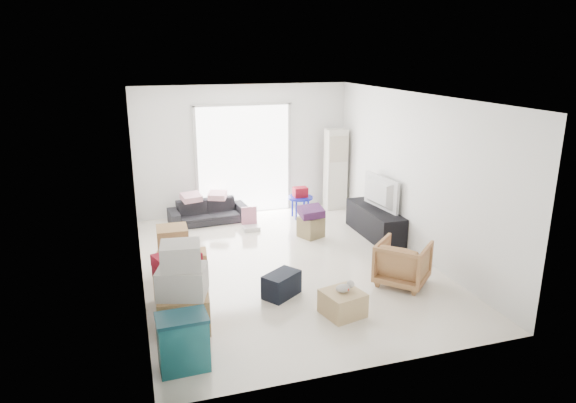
# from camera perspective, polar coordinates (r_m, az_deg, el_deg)

# --- Properties ---
(room_shell) EXTENTS (4.98, 6.48, 3.18)m
(room_shell) POSITION_cam_1_polar(r_m,az_deg,el_deg) (8.00, -0.27, 1.93)
(room_shell) COLOR white
(room_shell) RESTS_ON ground
(sliding_door) EXTENTS (2.10, 0.04, 2.33)m
(sliding_door) POSITION_cam_1_polar(r_m,az_deg,el_deg) (10.83, -4.94, 5.14)
(sliding_door) COLOR white
(sliding_door) RESTS_ON room_shell
(ac_tower) EXTENTS (0.45, 0.30, 1.75)m
(ac_tower) POSITION_cam_1_polar(r_m,az_deg,el_deg) (11.18, 5.30, 3.56)
(ac_tower) COLOR silver
(ac_tower) RESTS_ON room_shell
(tv_console) EXTENTS (0.48, 1.60, 0.53)m
(tv_console) POSITION_cam_1_polar(r_m,az_deg,el_deg) (9.75, 9.63, -2.26)
(tv_console) COLOR black
(tv_console) RESTS_ON room_shell
(television) EXTENTS (0.72, 1.11, 0.14)m
(television) POSITION_cam_1_polar(r_m,az_deg,el_deg) (9.65, 9.72, -0.37)
(television) COLOR black
(television) RESTS_ON tv_console
(sofa) EXTENTS (1.59, 0.57, 0.61)m
(sofa) POSITION_cam_1_polar(r_m,az_deg,el_deg) (10.46, -8.88, -0.72)
(sofa) COLOR #232327
(sofa) RESTS_ON room_shell
(pillow_left) EXTENTS (0.48, 0.42, 0.13)m
(pillow_left) POSITION_cam_1_polar(r_m,az_deg,el_deg) (10.36, -10.74, 1.16)
(pillow_left) COLOR #E5A7B0
(pillow_left) RESTS_ON sofa
(pillow_right) EXTENTS (0.38, 0.35, 0.11)m
(pillow_right) POSITION_cam_1_polar(r_m,az_deg,el_deg) (10.43, -7.86, 1.33)
(pillow_right) COLOR #E5A7B0
(pillow_right) RESTS_ON sofa
(armchair) EXTENTS (0.97, 0.97, 0.73)m
(armchair) POSITION_cam_1_polar(r_m,az_deg,el_deg) (7.82, 12.64, -6.45)
(armchair) COLOR #A27848
(armchair) RESTS_ON room_shell
(storage_bins) EXTENTS (0.56, 0.40, 0.63)m
(storage_bins) POSITION_cam_1_polar(r_m,az_deg,el_deg) (5.88, -11.57, -15.04)
(storage_bins) COLOR #17585D
(storage_bins) RESTS_ON room_shell
(box_stack_a) EXTENTS (0.69, 0.62, 1.15)m
(box_stack_a) POSITION_cam_1_polar(r_m,az_deg,el_deg) (6.51, -11.59, -9.79)
(box_stack_a) COLOR tan
(box_stack_a) RESTS_ON room_shell
(box_stack_b) EXTENTS (0.68, 0.65, 0.75)m
(box_stack_b) POSITION_cam_1_polar(r_m,az_deg,el_deg) (7.19, -12.11, -8.66)
(box_stack_b) COLOR tan
(box_stack_b) RESTS_ON room_shell
(box_stack_c) EXTENTS (0.62, 0.56, 0.79)m
(box_stack_c) POSITION_cam_1_polar(r_m,az_deg,el_deg) (8.08, -12.61, -5.54)
(box_stack_c) COLOR tan
(box_stack_c) RESTS_ON room_shell
(loose_box) EXTENTS (0.43, 0.43, 0.33)m
(loose_box) POSITION_cam_1_polar(r_m,az_deg,el_deg) (8.26, -10.36, -6.56)
(loose_box) COLOR tan
(loose_box) RESTS_ON room_shell
(duffel_bag) EXTENTS (0.62, 0.57, 0.34)m
(duffel_bag) POSITION_cam_1_polar(r_m,az_deg,el_deg) (7.35, -0.72, -9.22)
(duffel_bag) COLOR black
(duffel_bag) RESTS_ON room_shell
(ottoman) EXTENTS (0.51, 0.51, 0.39)m
(ottoman) POSITION_cam_1_polar(r_m,az_deg,el_deg) (9.58, 2.56, -2.84)
(ottoman) COLOR #907E53
(ottoman) RESTS_ON room_shell
(blanket) EXTENTS (0.44, 0.44, 0.14)m
(blanket) POSITION_cam_1_polar(r_m,az_deg,el_deg) (9.50, 2.58, -1.34)
(blanket) COLOR #492154
(blanket) RESTS_ON ottoman
(kids_table) EXTENTS (0.53, 0.53, 0.65)m
(kids_table) POSITION_cam_1_polar(r_m,az_deg,el_deg) (10.60, 1.37, 0.61)
(kids_table) COLOR #111AAA
(kids_table) RESTS_ON room_shell
(toy_walker) EXTENTS (0.32, 0.28, 0.43)m
(toy_walker) POSITION_cam_1_polar(r_m,az_deg,el_deg) (10.03, -4.22, -2.42)
(toy_walker) COLOR silver
(toy_walker) RESTS_ON room_shell
(wood_crate) EXTENTS (0.59, 0.59, 0.32)m
(wood_crate) POSITION_cam_1_polar(r_m,az_deg,el_deg) (6.91, 6.09, -11.17)
(wood_crate) COLOR tan
(wood_crate) RESTS_ON room_shell
(plush_bunny) EXTENTS (0.27, 0.15, 0.13)m
(plush_bunny) POSITION_cam_1_polar(r_m,az_deg,el_deg) (6.83, 6.35, -9.44)
(plush_bunny) COLOR #B2ADA8
(plush_bunny) RESTS_ON wood_crate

